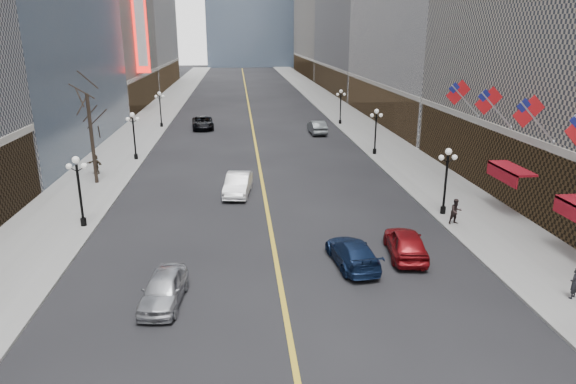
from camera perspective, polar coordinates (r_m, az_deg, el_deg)
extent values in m
cube|color=gray|center=(74.27, 6.88, 8.04)|extent=(6.00, 230.00, 0.15)
cube|color=gray|center=(73.57, -15.14, 7.48)|extent=(6.00, 230.00, 0.15)
cube|color=gold|center=(82.47, -4.29, 8.99)|extent=(0.25, 200.00, 0.02)
cube|color=#46382F|center=(37.84, 26.99, 1.18)|extent=(2.80, 41.00, 5.00)
cube|color=#46382F|center=(73.07, 10.71, 9.72)|extent=(2.80, 35.00, 5.00)
cube|color=#46382F|center=(109.87, 5.19, 12.40)|extent=(2.80, 39.00, 5.00)
cube|color=#46382F|center=(152.23, 2.14, 13.81)|extent=(2.80, 45.00, 5.00)
cube|color=#46382F|center=(90.61, -16.37, 10.75)|extent=(2.80, 29.00, 5.00)
cube|color=#46382F|center=(124.05, -13.55, 12.56)|extent=(2.80, 37.00, 5.00)
cylinder|color=black|center=(36.28, 16.84, -1.92)|extent=(0.36, 0.36, 0.50)
cylinder|color=black|center=(35.76, 17.08, 0.73)|extent=(0.16, 0.16, 4.00)
sphere|color=white|center=(35.20, 17.41, 4.32)|extent=(0.44, 0.44, 0.44)
sphere|color=white|center=(35.12, 16.67, 3.68)|extent=(0.36, 0.36, 0.36)
sphere|color=white|center=(35.47, 18.03, 3.69)|extent=(0.36, 0.36, 0.36)
cylinder|color=black|center=(52.70, 9.60, 4.48)|extent=(0.36, 0.36, 0.50)
cylinder|color=black|center=(52.35, 9.69, 6.35)|extent=(0.16, 0.16, 4.00)
sphere|color=white|center=(51.97, 9.82, 8.84)|extent=(0.44, 0.44, 0.44)
sphere|color=white|center=(51.91, 9.31, 8.41)|extent=(0.36, 0.36, 0.36)
sphere|color=white|center=(52.15, 10.28, 8.40)|extent=(0.36, 0.36, 0.36)
cylinder|color=black|center=(69.90, 5.81, 7.77)|extent=(0.36, 0.36, 0.50)
cylinder|color=black|center=(69.64, 5.85, 9.19)|extent=(0.16, 0.16, 4.00)
sphere|color=white|center=(69.35, 5.91, 11.07)|extent=(0.44, 0.44, 0.44)
sphere|color=white|center=(69.31, 5.53, 10.75)|extent=(0.36, 0.36, 0.36)
sphere|color=white|center=(69.49, 6.27, 10.74)|extent=(0.36, 0.36, 0.36)
cylinder|color=black|center=(35.06, -21.77, -3.10)|extent=(0.36, 0.36, 0.50)
cylinder|color=black|center=(34.53, -22.09, -0.38)|extent=(0.16, 0.16, 4.00)
sphere|color=white|center=(33.95, -22.52, 3.32)|extent=(0.44, 0.44, 0.44)
sphere|color=white|center=(34.18, -23.17, 2.64)|extent=(0.36, 0.36, 0.36)
sphere|color=white|center=(33.91, -21.72, 2.70)|extent=(0.36, 0.36, 0.36)
cylinder|color=black|center=(51.87, -16.53, 3.80)|extent=(0.36, 0.36, 0.50)
cylinder|color=black|center=(51.51, -16.70, 5.69)|extent=(0.16, 0.16, 4.00)
sphere|color=white|center=(51.13, -16.92, 8.21)|extent=(0.44, 0.44, 0.44)
sphere|color=white|center=(51.28, -17.38, 7.74)|extent=(0.36, 0.36, 0.36)
sphere|color=white|center=(51.10, -16.39, 7.80)|extent=(0.36, 0.36, 0.36)
cylinder|color=black|center=(69.28, -13.87, 7.27)|extent=(0.36, 0.36, 0.50)
cylinder|color=black|center=(69.01, -13.98, 8.70)|extent=(0.16, 0.16, 4.00)
sphere|color=white|center=(68.73, -14.12, 10.60)|extent=(0.44, 0.44, 0.44)
sphere|color=white|center=(68.84, -14.47, 10.24)|extent=(0.36, 0.36, 0.36)
sphere|color=white|center=(68.71, -13.72, 10.29)|extent=(0.36, 0.36, 0.36)
cylinder|color=#B2B2B7|center=(33.97, 25.98, 6.97)|extent=(2.49, 0.12, 2.49)
cube|color=red|center=(33.55, 25.17, 8.10)|extent=(1.94, 0.04, 1.94)
cube|color=navy|center=(33.33, 24.72, 8.72)|extent=(0.88, 0.06, 0.88)
cylinder|color=#B2B2B7|center=(38.28, 22.17, 8.42)|extent=(2.49, 0.12, 2.49)
cube|color=red|center=(37.90, 21.40, 9.43)|extent=(1.94, 0.04, 1.94)
cube|color=navy|center=(37.70, 20.97, 9.98)|extent=(0.88, 0.06, 0.88)
cylinder|color=#B2B2B7|center=(42.73, 19.12, 9.55)|extent=(2.49, 0.12, 2.49)
cube|color=red|center=(42.39, 18.39, 10.45)|extent=(1.94, 0.04, 1.94)
cube|color=navy|center=(42.22, 18.00, 10.94)|extent=(0.88, 0.06, 0.88)
cube|color=maroon|center=(37.45, 23.61, 2.43)|extent=(1.40, 4.00, 0.15)
cube|color=maroon|center=(37.23, 22.66, 1.83)|extent=(0.10, 4.00, 0.90)
cube|color=red|center=(82.80, -16.05, 16.76)|extent=(2.00, 0.50, 12.00)
cube|color=white|center=(82.79, -16.01, 16.76)|extent=(1.40, 0.55, 10.00)
cylinder|color=#2D231C|center=(43.96, -20.95, 5.50)|extent=(0.28, 0.28, 7.20)
imported|color=#ADAFB5|center=(24.43, -13.65, -10.39)|extent=(2.14, 4.45, 1.47)
imported|color=white|center=(39.30, -5.58, 0.87)|extent=(2.37, 5.15, 1.64)
imported|color=black|center=(67.33, -9.45, 7.60)|extent=(3.13, 5.88, 1.57)
imported|color=#122143|center=(27.65, 7.17, -6.69)|extent=(2.46, 5.02, 1.40)
imported|color=maroon|center=(29.14, 12.95, -5.52)|extent=(2.46, 4.90, 1.60)
imported|color=#4F5557|center=(63.22, 3.25, 7.20)|extent=(1.91, 5.01, 1.63)
imported|color=black|center=(27.25, 29.22, -8.83)|extent=(0.68, 0.65, 1.50)
imported|color=black|center=(34.40, 18.15, -2.07)|extent=(0.88, 0.59, 1.67)
imported|color=#31271B|center=(47.44, -20.61, 2.92)|extent=(1.60, 1.14, 1.69)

